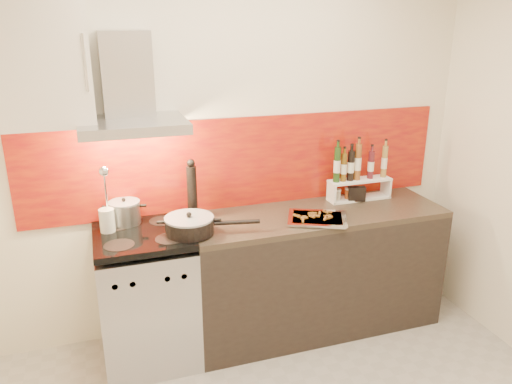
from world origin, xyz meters
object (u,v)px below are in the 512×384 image
object	(u,v)px
counter	(315,270)
baking_tray	(317,218)
saute_pan	(190,225)
pepper_mill	(192,191)
stock_pot	(125,212)
range_stove	(148,298)

from	to	relation	value
counter	baking_tray	xyz separation A→B (m)	(-0.07, -0.14, 0.47)
saute_pan	pepper_mill	size ratio (longest dim) A/B	1.40
pepper_mill	stock_pot	bearing A→B (deg)	173.29
counter	pepper_mill	distance (m)	1.08
range_stove	baking_tray	size ratio (longest dim) A/B	1.92
pepper_mill	counter	bearing A→B (deg)	-9.00
pepper_mill	range_stove	bearing A→B (deg)	-158.29
stock_pot	baking_tray	bearing A→B (deg)	-15.08
stock_pot	saute_pan	world-z (taller)	stock_pot
range_stove	saute_pan	world-z (taller)	saute_pan
stock_pot	baking_tray	xyz separation A→B (m)	(1.22, -0.33, -0.07)
range_stove	pepper_mill	world-z (taller)	pepper_mill
range_stove	stock_pot	bearing A→B (deg)	114.43
range_stove	counter	bearing A→B (deg)	0.23
range_stove	pepper_mill	size ratio (longest dim) A/B	2.18
counter	pepper_mill	world-z (taller)	pepper_mill
saute_pan	baking_tray	bearing A→B (deg)	-2.46
range_stove	pepper_mill	bearing A→B (deg)	21.71
counter	saute_pan	bearing A→B (deg)	-173.37
range_stove	counter	distance (m)	1.20
range_stove	saute_pan	xyz separation A→B (m)	(0.29, -0.10, 0.52)
pepper_mill	baking_tray	size ratio (longest dim) A/B	0.88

